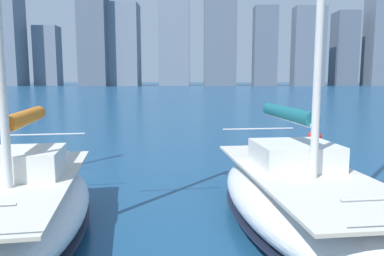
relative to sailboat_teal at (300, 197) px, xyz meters
name	(u,v)px	position (x,y,z in m)	size (l,w,h in m)	color
city_skyline	(191,37)	(3.84, -152.97, 19.80)	(164.19, 21.37, 54.31)	slate
sailboat_teal	(300,197)	(0.00, 0.00, 0.00)	(3.82, 7.59, 10.09)	white
sailboat_orange	(19,207)	(5.89, 0.70, -0.01)	(3.77, 6.95, 9.38)	silver
channel_buoy	(315,137)	(-3.72, -10.69, -0.38)	(0.70, 0.70, 1.40)	red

